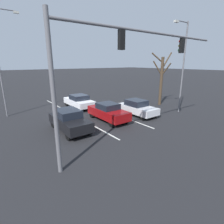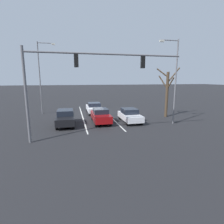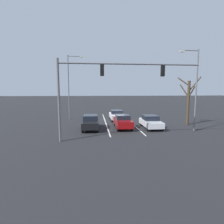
{
  "view_description": "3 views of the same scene",
  "coord_description": "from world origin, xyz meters",
  "px_view_note": "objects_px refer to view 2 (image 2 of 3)",
  "views": [
    {
      "loc": [
        8.51,
        17.82,
        4.99
      ],
      "look_at": [
        0.49,
        7.03,
        1.16
      ],
      "focal_mm": 28.0,
      "sensor_mm": 36.0,
      "label": 1
    },
    {
      "loc": [
        2.96,
        24.23,
        4.74
      ],
      "look_at": [
        -1.14,
        6.47,
        1.28
      ],
      "focal_mm": 28.0,
      "sensor_mm": 36.0,
      "label": 2
    },
    {
      "loc": [
        3.17,
        25.58,
        4.37
      ],
      "look_at": [
        1.35,
        7.13,
        2.08
      ],
      "focal_mm": 28.0,
      "sensor_mm": 36.0,
      "label": 3
    }
  ],
  "objects_px": {
    "street_lamp_left_shoulder": "(174,77)",
    "street_lamp_right_shoulder": "(41,74)",
    "car_silver_leftlane_front": "(130,115)",
    "car_white_midlane_second": "(94,108)",
    "car_black_rightlane_front": "(65,117)",
    "bare_tree_near": "(167,91)",
    "traffic_signal_gantry": "(77,72)",
    "car_maroon_midlane_front": "(101,116)"
  },
  "relations": [
    {
      "from": "street_lamp_right_shoulder",
      "to": "car_silver_leftlane_front",
      "type": "bearing_deg",
      "value": 144.72
    },
    {
      "from": "car_maroon_midlane_front",
      "to": "bare_tree_near",
      "type": "relative_size",
      "value": 0.7
    },
    {
      "from": "street_lamp_right_shoulder",
      "to": "street_lamp_left_shoulder",
      "type": "relative_size",
      "value": 1.1
    },
    {
      "from": "car_white_midlane_second",
      "to": "bare_tree_near",
      "type": "bearing_deg",
      "value": 152.65
    },
    {
      "from": "bare_tree_near",
      "to": "car_maroon_midlane_front",
      "type": "bearing_deg",
      "value": 7.96
    },
    {
      "from": "car_maroon_midlane_front",
      "to": "traffic_signal_gantry",
      "type": "distance_m",
      "value": 7.01
    },
    {
      "from": "street_lamp_left_shoulder",
      "to": "street_lamp_right_shoulder",
      "type": "bearing_deg",
      "value": -32.14
    },
    {
      "from": "car_white_midlane_second",
      "to": "traffic_signal_gantry",
      "type": "height_order",
      "value": "traffic_signal_gantry"
    },
    {
      "from": "car_white_midlane_second",
      "to": "street_lamp_right_shoulder",
      "type": "relative_size",
      "value": 0.46
    },
    {
      "from": "street_lamp_left_shoulder",
      "to": "car_maroon_midlane_front",
      "type": "bearing_deg",
      "value": -15.9
    },
    {
      "from": "car_maroon_midlane_front",
      "to": "bare_tree_near",
      "type": "height_order",
      "value": "bare_tree_near"
    },
    {
      "from": "car_silver_leftlane_front",
      "to": "bare_tree_near",
      "type": "xyz_separation_m",
      "value": [
        -5.33,
        -1.52,
        2.48
      ]
    },
    {
      "from": "car_silver_leftlane_front",
      "to": "bare_tree_near",
      "type": "distance_m",
      "value": 6.07
    },
    {
      "from": "car_black_rightlane_front",
      "to": "street_lamp_right_shoulder",
      "type": "relative_size",
      "value": 0.44
    },
    {
      "from": "car_silver_leftlane_front",
      "to": "street_lamp_left_shoulder",
      "type": "bearing_deg",
      "value": 156.59
    },
    {
      "from": "car_white_midlane_second",
      "to": "street_lamp_right_shoulder",
      "type": "bearing_deg",
      "value": -9.71
    },
    {
      "from": "car_maroon_midlane_front",
      "to": "car_white_midlane_second",
      "type": "distance_m",
      "value": 5.65
    },
    {
      "from": "traffic_signal_gantry",
      "to": "street_lamp_left_shoulder",
      "type": "xyz_separation_m",
      "value": [
        -9.85,
        -2.72,
        -0.27
      ]
    },
    {
      "from": "car_silver_leftlane_front",
      "to": "street_lamp_left_shoulder",
      "type": "height_order",
      "value": "street_lamp_left_shoulder"
    },
    {
      "from": "car_maroon_midlane_front",
      "to": "street_lamp_right_shoulder",
      "type": "bearing_deg",
      "value": -44.93
    },
    {
      "from": "street_lamp_right_shoulder",
      "to": "bare_tree_near",
      "type": "xyz_separation_m",
      "value": [
        -15.41,
        5.61,
        -2.19
      ]
    },
    {
      "from": "bare_tree_near",
      "to": "traffic_signal_gantry",
      "type": "bearing_deg",
      "value": 28.47
    },
    {
      "from": "car_silver_leftlane_front",
      "to": "street_lamp_left_shoulder",
      "type": "xyz_separation_m",
      "value": [
        -4.09,
        1.77,
        4.21
      ]
    },
    {
      "from": "traffic_signal_gantry",
      "to": "car_maroon_midlane_front",
      "type": "bearing_deg",
      "value": -117.52
    },
    {
      "from": "car_black_rightlane_front",
      "to": "street_lamp_left_shoulder",
      "type": "xyz_separation_m",
      "value": [
        -11.07,
        1.86,
        4.14
      ]
    },
    {
      "from": "car_white_midlane_second",
      "to": "street_lamp_right_shoulder",
      "type": "height_order",
      "value": "street_lamp_right_shoulder"
    },
    {
      "from": "car_maroon_midlane_front",
      "to": "car_white_midlane_second",
      "type": "bearing_deg",
      "value": -89.8
    },
    {
      "from": "car_white_midlane_second",
      "to": "traffic_signal_gantry",
      "type": "relative_size",
      "value": 0.36
    },
    {
      "from": "street_lamp_right_shoulder",
      "to": "bare_tree_near",
      "type": "distance_m",
      "value": 16.54
    },
    {
      "from": "car_black_rightlane_front",
      "to": "car_silver_leftlane_front",
      "type": "relative_size",
      "value": 1.04
    },
    {
      "from": "car_black_rightlane_front",
      "to": "street_lamp_right_shoulder",
      "type": "height_order",
      "value": "street_lamp_right_shoulder"
    },
    {
      "from": "car_maroon_midlane_front",
      "to": "street_lamp_left_shoulder",
      "type": "distance_m",
      "value": 8.7
    },
    {
      "from": "car_white_midlane_second",
      "to": "car_black_rightlane_front",
      "type": "bearing_deg",
      "value": 57.76
    },
    {
      "from": "car_maroon_midlane_front",
      "to": "car_black_rightlane_front",
      "type": "height_order",
      "value": "car_black_rightlane_front"
    },
    {
      "from": "bare_tree_near",
      "to": "street_lamp_right_shoulder",
      "type": "bearing_deg",
      "value": -20.01
    },
    {
      "from": "car_silver_leftlane_front",
      "to": "car_white_midlane_second",
      "type": "relative_size",
      "value": 0.93
    },
    {
      "from": "car_black_rightlane_front",
      "to": "street_lamp_left_shoulder",
      "type": "distance_m",
      "value": 11.96
    },
    {
      "from": "car_white_midlane_second",
      "to": "street_lamp_right_shoulder",
      "type": "distance_m",
      "value": 8.34
    },
    {
      "from": "street_lamp_right_shoulder",
      "to": "street_lamp_left_shoulder",
      "type": "xyz_separation_m",
      "value": [
        -14.17,
        8.9,
        -0.47
      ]
    },
    {
      "from": "car_maroon_midlane_front",
      "to": "car_black_rightlane_front",
      "type": "relative_size",
      "value": 1.02
    },
    {
      "from": "car_black_rightlane_front",
      "to": "car_white_midlane_second",
      "type": "height_order",
      "value": "car_black_rightlane_front"
    },
    {
      "from": "traffic_signal_gantry",
      "to": "bare_tree_near",
      "type": "xyz_separation_m",
      "value": [
        -11.08,
        -6.01,
        -1.99
      ]
    }
  ]
}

